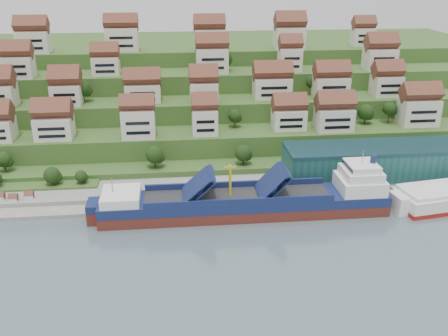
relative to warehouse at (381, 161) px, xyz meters
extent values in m
plane|color=slate|center=(-52.00, -17.00, -7.20)|extent=(300.00, 300.00, 0.00)
cube|color=gray|center=(-32.00, -2.00, -6.10)|extent=(180.00, 14.00, 2.20)
cube|color=gray|center=(-110.00, -5.00, -6.70)|extent=(45.00, 20.00, 1.00)
cube|color=#2D4C1E|center=(-52.00, 69.00, -5.20)|extent=(260.00, 128.00, 4.00)
cube|color=#2D4C1E|center=(-52.00, 74.00, -1.70)|extent=(260.00, 118.00, 11.00)
cube|color=#2D4C1E|center=(-52.00, 82.00, 1.80)|extent=(260.00, 102.00, 18.00)
cube|color=#2D4C1E|center=(-52.00, 90.00, 5.30)|extent=(260.00, 86.00, 25.00)
cube|color=#2D4C1E|center=(-52.00, 99.00, 8.30)|extent=(260.00, 68.00, 31.00)
cube|color=silver|center=(-103.06, 21.49, 7.42)|extent=(11.98, 8.57, 7.24)
cube|color=silver|center=(-75.64, 19.45, 8.54)|extent=(10.82, 7.03, 9.47)
cube|color=silver|center=(-53.73, 20.95, 8.08)|extent=(8.38, 7.62, 8.55)
cube|color=silver|center=(-24.38, 23.58, 7.27)|extent=(11.16, 7.73, 6.94)
cube|color=silver|center=(-9.26, 20.70, 7.62)|extent=(12.41, 8.26, 7.64)
cube|color=silver|center=(22.28, 23.42, 8.43)|extent=(13.05, 8.31, 9.26)
cube|color=silver|center=(-101.22, 37.98, 14.40)|extent=(10.30, 8.98, 7.20)
cube|color=silver|center=(-74.69, 39.10, 14.00)|extent=(12.54, 7.90, 6.41)
cube|color=silver|center=(-53.00, 35.08, 14.53)|extent=(9.76, 8.56, 7.45)
cube|color=silver|center=(-27.40, 39.56, 14.58)|extent=(13.63, 8.36, 7.56)
cube|color=silver|center=(-5.72, 37.68, 14.67)|extent=(12.47, 8.18, 7.74)
cube|color=silver|center=(15.98, 38.44, 14.57)|extent=(10.50, 8.04, 7.55)
cube|color=silver|center=(-120.67, 51.48, 21.77)|extent=(11.63, 7.86, 7.94)
cube|color=silver|center=(-88.91, 54.19, 21.20)|extent=(10.08, 7.30, 6.80)
cube|color=silver|center=(-48.48, 53.15, 22.53)|extent=(12.06, 7.79, 9.46)
cube|color=silver|center=(-18.00, 53.06, 22.34)|extent=(8.58, 7.14, 9.09)
cube|color=silver|center=(18.51, 53.08, 21.93)|extent=(11.92, 8.47, 8.25)
cube|color=silver|center=(-118.70, 70.86, 28.10)|extent=(12.49, 8.03, 8.59)
cube|color=silver|center=(-83.78, 71.81, 28.47)|extent=(13.10, 7.51, 9.34)
cube|color=silver|center=(-47.97, 72.16, 27.91)|extent=(12.44, 8.15, 8.22)
cube|color=silver|center=(-13.98, 72.60, 28.11)|extent=(12.41, 8.73, 8.62)
cube|color=silver|center=(19.55, 76.31, 27.53)|extent=(9.28, 7.05, 7.46)
ellipsoid|color=#1E3B13|center=(-117.09, 10.93, 0.81)|extent=(4.93, 4.93, 4.93)
ellipsoid|color=#1E3B13|center=(-42.24, 9.11, 0.72)|extent=(5.39, 5.39, 5.39)
ellipsoid|color=#1E3B13|center=(-70.51, 9.29, 1.26)|extent=(5.72, 5.72, 5.72)
ellipsoid|color=#1E3B13|center=(4.09, 26.11, 8.08)|extent=(5.66, 5.66, 5.66)
ellipsoid|color=#1E3B13|center=(12.82, 26.11, 9.22)|extent=(4.92, 4.92, 4.92)
ellipsoid|color=#1E3B13|center=(-42.92, 26.66, 8.03)|extent=(4.61, 4.61, 4.61)
ellipsoid|color=#1E3B13|center=(-11.41, 42.83, 15.67)|extent=(4.79, 4.79, 4.79)
ellipsoid|color=#1E3B13|center=(-106.15, 42.38, 14.19)|extent=(5.15, 5.15, 5.15)
ellipsoid|color=#1E3B13|center=(-96.08, 40.97, 15.73)|extent=(5.83, 5.83, 5.83)
ellipsoid|color=#1E3B13|center=(-44.48, 56.21, 23.42)|extent=(7.52, 7.52, 7.52)
ellipsoid|color=#1E3B13|center=(-18.27, 58.94, 23.25)|extent=(5.32, 5.32, 5.32)
ellipsoid|color=#1E3B13|center=(-100.88, 2.00, -1.36)|extent=(4.96, 4.96, 4.96)
ellipsoid|color=#1E3B13|center=(-92.48, 2.00, -2.10)|extent=(3.63, 3.63, 3.63)
cube|color=#205652|center=(0.00, 0.00, 0.00)|extent=(60.00, 15.00, 10.00)
cylinder|color=gray|center=(-34.00, -7.00, -1.00)|extent=(0.16, 0.16, 8.00)
cube|color=maroon|center=(-33.40, -7.00, 2.60)|extent=(1.20, 0.05, 0.80)
cube|color=white|center=(-114.00, -5.50, -5.10)|extent=(2.40, 2.20, 2.20)
cube|color=white|center=(-110.00, -7.00, -5.10)|extent=(2.40, 2.20, 2.20)
cube|color=white|center=(-106.00, -5.50, -5.10)|extent=(2.40, 2.20, 2.20)
cube|color=#58221A|center=(-45.50, -17.35, -6.20)|extent=(78.76, 12.29, 5.05)
cube|color=navy|center=(-45.50, -17.35, -2.86)|extent=(78.76, 12.41, 2.62)
cube|color=white|center=(-78.81, -17.28, -0.34)|extent=(10.12, 11.53, 2.62)
cube|color=#262628|center=(-47.52, -17.35, -1.55)|extent=(50.49, 10.41, 0.30)
cube|color=navy|center=(-58.62, -17.32, 1.88)|extent=(7.59, 11.16, 6.98)
cube|color=navy|center=(-38.44, -17.37, 1.88)|extent=(7.21, 11.16, 7.38)
cylinder|color=yellow|center=(-49.54, -17.34, 2.89)|extent=(0.71, 0.71, 9.08)
cube|color=white|center=(-13.20, -17.43, 0.37)|extent=(12.14, 11.53, 4.04)
cube|color=white|center=(-13.20, -17.43, 3.60)|extent=(10.12, 10.32, 2.52)
cube|color=white|center=(-13.20, -17.43, 5.72)|extent=(8.10, 9.10, 1.82)
cylinder|color=navy|center=(-10.17, -17.43, 7.64)|extent=(1.62, 1.62, 2.22)
camera|label=1|loc=(-63.89, -139.37, 57.13)|focal=40.00mm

